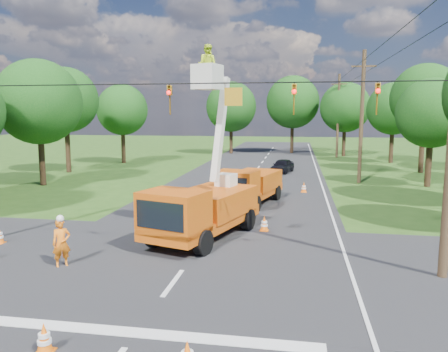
% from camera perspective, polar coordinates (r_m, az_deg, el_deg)
% --- Properties ---
extents(ground, '(140.00, 140.00, 0.00)m').
position_cam_1_polar(ground, '(33.24, 2.98, -1.03)').
color(ground, '#274B16').
rests_on(ground, ground).
extents(road_main, '(12.00, 100.00, 0.06)m').
position_cam_1_polar(road_main, '(33.24, 2.98, -1.03)').
color(road_main, black).
rests_on(road_main, ground).
extents(road_cross, '(56.00, 10.00, 0.07)m').
position_cam_1_polar(road_cross, '(15.97, -4.63, -11.23)').
color(road_cross, black).
rests_on(road_cross, ground).
extents(stop_bar, '(9.00, 0.45, 0.02)m').
position_cam_1_polar(stop_bar, '(11.42, -11.42, -19.63)').
color(stop_bar, silver).
rests_on(stop_bar, ground).
extents(edge_line, '(0.12, 90.00, 0.02)m').
position_cam_1_polar(edge_line, '(33.08, 12.66, -1.26)').
color(edge_line, silver).
rests_on(edge_line, ground).
extents(bucket_truck, '(4.20, 6.83, 8.11)m').
position_cam_1_polar(bucket_truck, '(18.38, -2.87, -3.13)').
color(bucket_truck, '#C1540D').
rests_on(bucket_truck, ground).
extents(second_truck, '(3.60, 6.32, 2.24)m').
position_cam_1_polar(second_truck, '(25.35, 3.22, -1.24)').
color(second_truck, '#C1540D').
rests_on(second_truck, ground).
extents(ground_worker, '(0.73, 0.72, 1.70)m').
position_cam_1_polar(ground_worker, '(16.27, -20.47, -8.22)').
color(ground_worker, '#FF5A15').
rests_on(ground_worker, ground).
extents(distant_car, '(2.35, 3.92, 1.25)m').
position_cam_1_polar(distant_car, '(39.77, 7.63, 1.33)').
color(distant_car, black).
rests_on(distant_car, ground).
extents(traffic_cone_0, '(0.38, 0.38, 0.71)m').
position_cam_1_polar(traffic_cone_0, '(11.05, -22.42, -19.02)').
color(traffic_cone_0, orange).
rests_on(traffic_cone_0, ground).
extents(traffic_cone_2, '(0.38, 0.38, 0.71)m').
position_cam_1_polar(traffic_cone_2, '(19.93, 5.29, -6.22)').
color(traffic_cone_2, orange).
rests_on(traffic_cone_2, ground).
extents(traffic_cone_6, '(0.38, 0.38, 0.71)m').
position_cam_1_polar(traffic_cone_6, '(29.96, 10.38, -1.47)').
color(traffic_cone_6, orange).
rests_on(traffic_cone_6, ground).
extents(pole_right_mid, '(1.80, 0.30, 10.00)m').
position_cam_1_polar(pole_right_mid, '(34.93, 17.54, 7.46)').
color(pole_right_mid, '#4C3823').
rests_on(pole_right_mid, ground).
extents(pole_right_far, '(1.80, 0.30, 10.00)m').
position_cam_1_polar(pole_right_far, '(54.81, 14.68, 7.68)').
color(pole_right_far, '#4C3823').
rests_on(pole_right_far, ground).
extents(signal_span, '(18.00, 0.29, 1.07)m').
position_cam_1_polar(signal_span, '(14.68, 3.68, 10.42)').
color(signal_span, black).
rests_on(signal_span, ground).
extents(tree_left_d, '(6.20, 6.20, 9.24)m').
position_cam_1_polar(tree_left_d, '(35.05, -23.06, 8.86)').
color(tree_left_d, '#382616').
rests_on(tree_left_d, ground).
extents(tree_left_e, '(5.80, 5.80, 9.41)m').
position_cam_1_polar(tree_left_e, '(41.99, -20.01, 9.29)').
color(tree_left_e, '#382616').
rests_on(tree_left_e, ground).
extents(tree_left_f, '(5.40, 5.40, 8.40)m').
position_cam_1_polar(tree_left_f, '(48.30, -13.16, 8.40)').
color(tree_left_f, '#382616').
rests_on(tree_left_f, ground).
extents(tree_right_c, '(5.00, 5.00, 7.83)m').
position_cam_1_polar(tree_right_c, '(34.91, 25.51, 7.39)').
color(tree_right_c, '#382616').
rests_on(tree_right_c, ground).
extents(tree_right_d, '(6.00, 6.00, 9.70)m').
position_cam_1_polar(tree_right_d, '(43.07, 24.78, 9.25)').
color(tree_right_d, '#382616').
rests_on(tree_right_d, ground).
extents(tree_right_e, '(5.60, 5.60, 8.63)m').
position_cam_1_polar(tree_right_e, '(50.61, 21.25, 8.18)').
color(tree_right_e, '#382616').
rests_on(tree_right_e, ground).
extents(tree_far_a, '(6.60, 6.60, 9.50)m').
position_cam_1_polar(tree_far_a, '(58.27, 0.94, 9.02)').
color(tree_far_a, '#382616').
rests_on(tree_far_a, ground).
extents(tree_far_b, '(7.00, 7.00, 10.32)m').
position_cam_1_polar(tree_far_b, '(59.62, 8.97, 9.50)').
color(tree_far_b, '#382616').
rests_on(tree_far_b, ground).
extents(tree_far_c, '(6.20, 6.20, 9.18)m').
position_cam_1_polar(tree_far_c, '(56.90, 15.55, 8.62)').
color(tree_far_c, '#382616').
rests_on(tree_far_c, ground).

